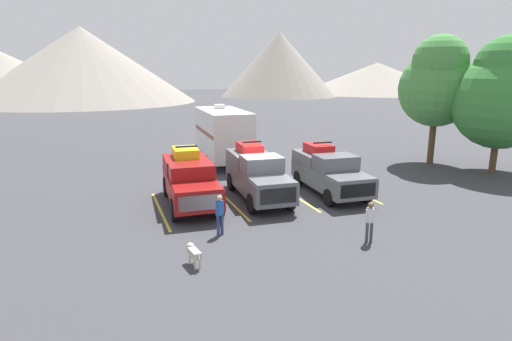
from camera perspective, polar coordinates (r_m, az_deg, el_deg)
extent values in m
plane|color=#38383D|center=(20.14, 1.30, -4.13)|extent=(240.00, 240.00, 0.00)
cube|color=maroon|center=(19.43, -8.89, -2.11)|extent=(2.41, 5.64, 0.89)
cube|color=maroon|center=(17.40, -8.02, -2.26)|extent=(2.07, 1.67, 0.08)
cube|color=maroon|center=(18.75, -8.77, -0.16)|extent=(2.02, 1.56, 0.70)
cube|color=slate|center=(18.19, -8.51, -0.46)|extent=(1.82, 0.32, 0.52)
cube|color=maroon|center=(20.68, -9.55, 0.97)|extent=(2.18, 2.67, 0.62)
cube|color=silver|center=(16.82, -7.58, -4.37)|extent=(1.75, 0.17, 0.62)
cylinder|color=black|center=(17.94, -4.98, -4.82)|extent=(0.34, 0.97, 0.96)
cylinder|color=black|center=(17.67, -11.03, -5.30)|extent=(0.34, 0.97, 0.96)
cylinder|color=black|center=(21.47, -7.06, -1.78)|extent=(0.34, 0.97, 0.96)
cylinder|color=black|center=(21.25, -12.10, -2.14)|extent=(0.34, 0.97, 0.96)
cube|color=yellow|center=(20.58, -9.61, 2.43)|extent=(1.24, 1.70, 0.45)
cylinder|color=black|center=(20.09, -8.09, 2.20)|extent=(0.21, 0.45, 0.44)
cylinder|color=black|center=(19.98, -10.72, 2.04)|extent=(0.21, 0.45, 0.44)
cylinder|color=black|center=(21.18, -8.56, 2.77)|extent=(0.21, 0.45, 0.44)
cylinder|color=black|center=(21.07, -11.06, 2.61)|extent=(0.21, 0.45, 0.44)
cube|color=black|center=(20.06, -9.48, 3.24)|extent=(1.03, 0.15, 0.08)
cube|color=#595B60|center=(20.16, 0.31, -1.35)|extent=(2.28, 5.85, 0.97)
cube|color=#595B60|center=(18.13, 2.23, -1.35)|extent=(1.94, 1.72, 0.08)
cube|color=#595B60|center=(19.47, 0.76, 0.81)|extent=(1.89, 1.60, 0.81)
cube|color=slate|center=(18.91, 1.30, 0.55)|extent=(1.69, 0.34, 0.60)
cube|color=#595B60|center=(21.42, -0.91, 1.72)|extent=(2.04, 2.75, 0.62)
cube|color=silver|center=(17.56, 3.03, -3.47)|extent=(1.63, 0.16, 0.68)
cylinder|color=black|center=(18.81, 4.63, -4.04)|extent=(0.34, 0.91, 0.89)
cylinder|color=black|center=(18.26, -0.54, -4.53)|extent=(0.34, 0.91, 0.89)
cylinder|color=black|center=(22.34, 0.99, -1.16)|extent=(0.34, 0.91, 0.89)
cylinder|color=black|center=(21.88, -3.40, -1.50)|extent=(0.34, 0.91, 0.89)
cube|color=red|center=(21.32, -0.91, 3.12)|extent=(1.16, 1.75, 0.45)
cylinder|color=black|center=(20.90, 0.66, 2.90)|extent=(0.21, 0.45, 0.44)
cylinder|color=black|center=(20.66, -1.62, 2.77)|extent=(0.21, 0.45, 0.44)
cylinder|color=black|center=(21.99, -0.25, 3.43)|extent=(0.21, 0.45, 0.44)
cylinder|color=black|center=(21.76, -2.42, 3.31)|extent=(0.21, 0.45, 0.44)
cube|color=black|center=(20.81, -0.56, 3.91)|extent=(0.96, 0.14, 0.08)
cube|color=#595B60|center=(21.44, 10.08, -0.89)|extent=(2.41, 5.60, 0.89)
cube|color=#595B60|center=(19.64, 12.72, -0.87)|extent=(2.08, 1.66, 0.08)
cube|color=#595B60|center=(20.82, 10.78, 1.01)|extent=(2.03, 1.55, 0.77)
cube|color=slate|center=(20.32, 11.52, 0.78)|extent=(1.83, 0.34, 0.57)
cube|color=#595B60|center=(22.57, 8.48, 1.78)|extent=(2.18, 2.64, 0.55)
cube|color=silver|center=(19.14, 13.72, -2.67)|extent=(1.75, 0.17, 0.63)
cylinder|color=black|center=(20.44, 14.76, -3.13)|extent=(0.33, 0.82, 0.81)
cylinder|color=black|center=(19.54, 9.98, -3.65)|extent=(0.33, 0.82, 0.81)
cylinder|color=black|center=(23.57, 10.08, -0.70)|extent=(0.33, 0.82, 0.81)
cylinder|color=black|center=(22.79, 5.81, -1.04)|extent=(0.33, 0.82, 0.81)
cube|color=red|center=(22.47, 8.52, 3.02)|extent=(1.24, 1.68, 0.45)
cylinder|color=black|center=(22.19, 10.22, 2.81)|extent=(0.21, 0.45, 0.44)
cylinder|color=black|center=(21.79, 8.03, 2.70)|extent=(0.21, 0.45, 0.44)
cylinder|color=black|center=(23.16, 8.98, 3.30)|extent=(0.21, 0.45, 0.44)
cylinder|color=black|center=(22.78, 6.87, 3.20)|extent=(0.21, 0.45, 0.44)
cube|color=black|center=(22.01, 9.06, 3.77)|extent=(1.04, 0.15, 0.08)
cube|color=gold|center=(19.24, -12.89, -5.32)|extent=(0.12, 5.50, 0.01)
cube|color=gold|center=(19.89, -3.44, -4.37)|extent=(0.12, 5.50, 0.01)
cube|color=gold|center=(21.04, 5.17, -3.40)|extent=(0.12, 5.50, 0.01)
cube|color=gold|center=(22.61, 12.72, -2.48)|extent=(0.12, 5.50, 0.01)
cube|color=white|center=(27.92, -4.49, 5.11)|extent=(2.92, 6.45, 3.03)
cube|color=brown|center=(27.64, -7.14, 5.28)|extent=(0.33, 6.06, 0.24)
cube|color=silver|center=(28.65, -4.99, 8.67)|extent=(0.63, 0.73, 0.30)
cube|color=#333333|center=(24.67, -2.42, -0.07)|extent=(0.18, 1.20, 0.12)
cylinder|color=black|center=(27.79, -1.67, 1.61)|extent=(0.26, 0.77, 0.76)
cylinder|color=black|center=(27.25, -6.50, 1.29)|extent=(0.26, 0.77, 0.76)
cylinder|color=black|center=(29.22, -2.49, 2.20)|extent=(0.26, 0.77, 0.76)
cylinder|color=black|center=(28.71, -7.10, 1.90)|extent=(0.26, 0.77, 0.76)
cylinder|color=navy|center=(16.05, -4.66, -7.36)|extent=(0.12, 0.12, 0.79)
cylinder|color=navy|center=(15.98, -5.17, -7.47)|extent=(0.12, 0.12, 0.79)
cube|color=#2659A5|center=(15.78, -4.96, -5.11)|extent=(0.27, 0.23, 0.56)
sphere|color=tan|center=(15.66, -4.99, -3.76)|extent=(0.22, 0.22, 0.22)
cylinder|color=#2659A5|center=(15.85, -4.55, -5.13)|extent=(0.09, 0.09, 0.51)
cylinder|color=#2659A5|center=(15.74, -5.37, -5.28)|extent=(0.09, 0.09, 0.51)
cylinder|color=#3F3F42|center=(15.86, 15.44, -8.13)|extent=(0.11, 0.11, 0.77)
cylinder|color=#3F3F42|center=(15.82, 14.88, -8.15)|extent=(0.11, 0.11, 0.77)
cube|color=silver|center=(15.61, 15.30, -5.89)|extent=(0.28, 0.25, 0.54)
sphere|color=brown|center=(15.50, 15.39, -4.58)|extent=(0.21, 0.21, 0.21)
cylinder|color=silver|center=(15.65, 15.74, -5.98)|extent=(0.09, 0.09, 0.49)
cylinder|color=silver|center=(15.60, 14.85, -5.99)|extent=(0.09, 0.09, 0.49)
cube|color=beige|center=(13.66, -8.38, -11.12)|extent=(0.34, 0.70, 0.24)
sphere|color=beige|center=(13.94, -8.95, -10.20)|extent=(0.26, 0.26, 0.26)
cylinder|color=beige|center=(13.33, -7.81, -11.53)|extent=(0.06, 0.16, 0.20)
cylinder|color=beige|center=(13.95, -9.01, -11.86)|extent=(0.06, 0.06, 0.32)
cylinder|color=beige|center=(14.00, -8.38, -11.74)|extent=(0.06, 0.06, 0.32)
cylinder|color=beige|center=(13.55, -8.30, -12.63)|extent=(0.06, 0.06, 0.32)
cylinder|color=beige|center=(13.60, -7.66, -12.50)|extent=(0.06, 0.06, 0.32)
cylinder|color=brown|center=(30.19, 22.88, 4.35)|extent=(0.41, 0.41, 3.70)
sphere|color=#478C42|center=(29.91, 23.43, 10.14)|extent=(4.85, 4.85, 4.85)
sphere|color=#478C42|center=(29.38, 23.80, 13.39)|extent=(3.39, 3.39, 3.39)
cylinder|color=brown|center=(29.16, 29.75, 2.52)|extent=(0.39, 0.39, 2.89)
sphere|color=#387F38|center=(28.84, 30.40, 8.03)|extent=(5.51, 5.51, 5.51)
sphere|color=#387F38|center=(28.79, 31.20, 11.80)|extent=(3.86, 3.86, 3.86)
cone|color=gray|center=(95.89, -31.51, 10.86)|extent=(39.27, 39.27, 9.87)
cone|color=gray|center=(90.10, -22.56, 13.17)|extent=(42.89, 42.89, 14.32)
cone|color=gray|center=(103.20, 3.18, 14.26)|extent=(27.67, 27.67, 15.04)
cone|color=gray|center=(121.53, 16.13, 12.02)|extent=(41.58, 41.58, 8.16)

